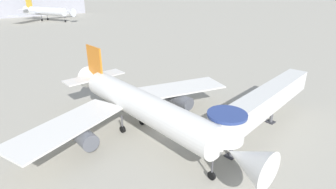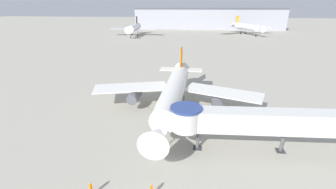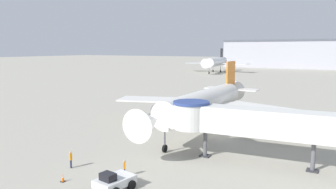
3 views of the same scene
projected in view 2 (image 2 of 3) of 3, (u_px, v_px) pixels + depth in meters
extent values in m
plane|color=#A8A393|center=(189.00, 117.00, 39.31)|extent=(800.00, 800.00, 0.00)
cylinder|color=white|center=(174.00, 92.00, 38.99)|extent=(3.60, 22.47, 3.56)
cone|color=white|center=(157.00, 137.00, 25.54)|extent=(3.57, 3.92, 3.56)
cone|color=white|center=(181.00, 72.00, 50.47)|extent=(3.57, 5.35, 3.56)
cube|color=white|center=(131.00, 87.00, 43.03)|extent=(14.64, 9.06, 0.22)
cube|color=white|center=(223.00, 92.00, 40.54)|extent=(14.64, 9.09, 0.22)
cube|color=orange|center=(181.00, 59.00, 49.06)|extent=(0.25, 4.12, 4.63)
cube|color=white|center=(181.00, 69.00, 50.49)|extent=(9.35, 2.90, 0.18)
cylinder|color=#565960|center=(135.00, 96.00, 42.12)|extent=(1.96, 4.13, 1.96)
cylinder|color=#565960|center=(217.00, 101.00, 39.95)|extent=(1.96, 4.13, 1.96)
cylinder|color=#4C4C51|center=(163.00, 140.00, 29.91)|extent=(0.18, 0.18, 2.05)
cylinder|color=black|center=(163.00, 147.00, 30.28)|extent=(0.26, 0.90, 0.90)
cylinder|color=#4C4C51|center=(167.00, 100.00, 42.82)|extent=(0.22, 0.22, 2.05)
cylinder|color=black|center=(167.00, 105.00, 43.19)|extent=(0.40, 0.90, 0.90)
cylinder|color=#4C4C51|center=(184.00, 101.00, 42.36)|extent=(0.22, 0.22, 2.05)
cylinder|color=black|center=(184.00, 106.00, 42.73)|extent=(0.40, 0.90, 0.90)
cube|color=silver|center=(269.00, 121.00, 28.57)|extent=(21.41, 4.51, 2.80)
cylinder|color=silver|center=(186.00, 119.00, 29.19)|extent=(3.90, 3.90, 2.80)
cylinder|color=navy|center=(186.00, 108.00, 28.62)|extent=(4.10, 4.10, 0.30)
cylinder|color=#56565B|center=(198.00, 139.00, 30.15)|extent=(0.44, 0.44, 3.05)
cube|color=#333338|center=(197.00, 148.00, 30.69)|extent=(1.10, 1.10, 0.12)
cylinder|color=#56565B|center=(282.00, 142.00, 29.51)|extent=(0.44, 0.44, 3.05)
cube|color=#333338|center=(280.00, 151.00, 30.04)|extent=(1.10, 1.10, 0.12)
cube|color=orange|center=(151.00, 188.00, 22.53)|extent=(0.32, 0.36, 0.62)
sphere|color=tan|center=(151.00, 185.00, 22.38)|extent=(0.21, 0.21, 0.21)
cube|color=orange|center=(90.00, 187.00, 22.57)|extent=(0.38, 0.32, 0.67)
sphere|color=tan|center=(90.00, 183.00, 22.41)|extent=(0.23, 0.23, 0.23)
cylinder|color=silver|center=(134.00, 28.00, 147.04)|extent=(6.84, 23.13, 4.34)
cone|color=silver|center=(129.00, 30.00, 132.61)|extent=(4.84, 5.22, 4.34)
cone|color=silver|center=(137.00, 26.00, 159.06)|extent=(5.03, 6.95, 4.34)
cube|color=silver|center=(121.00, 29.00, 150.36)|extent=(15.17, 10.82, 0.22)
cube|color=silver|center=(148.00, 29.00, 149.63)|extent=(14.99, 8.20, 0.22)
cube|color=black|center=(137.00, 21.00, 157.33)|extent=(0.73, 4.43, 5.64)
cube|color=silver|center=(137.00, 25.00, 159.08)|extent=(9.93, 4.15, 0.18)
cylinder|color=#4C4C51|center=(131.00, 35.00, 137.66)|extent=(0.18, 0.18, 2.49)
cylinder|color=black|center=(131.00, 37.00, 138.11)|extent=(0.38, 1.12, 1.10)
cylinder|color=#4C4C51|center=(132.00, 33.00, 151.01)|extent=(0.22, 0.22, 2.49)
cylinder|color=black|center=(132.00, 35.00, 151.47)|extent=(0.52, 1.14, 1.10)
cylinder|color=#4C4C51|center=(138.00, 33.00, 150.86)|extent=(0.22, 0.22, 2.49)
cylinder|color=black|center=(138.00, 35.00, 151.32)|extent=(0.52, 1.14, 1.10)
cylinder|color=silver|center=(246.00, 27.00, 155.07)|extent=(13.36, 24.91, 4.33)
cone|color=silver|center=(261.00, 29.00, 139.95)|extent=(5.79, 6.03, 4.33)
cone|color=silver|center=(236.00, 25.00, 167.83)|extent=(6.43, 7.64, 4.33)
cube|color=silver|center=(229.00, 28.00, 156.22)|extent=(17.56, 16.01, 0.22)
cube|color=silver|center=(258.00, 27.00, 160.92)|extent=(18.36, 7.01, 0.22)
cube|color=gold|center=(237.00, 20.00, 166.11)|extent=(1.98, 4.48, 5.63)
cube|color=silver|center=(236.00, 24.00, 167.85)|extent=(12.60, 7.63, 0.18)
cylinder|color=#4C4C51|center=(256.00, 34.00, 145.06)|extent=(0.18, 0.18, 2.49)
cylinder|color=black|center=(256.00, 36.00, 145.52)|extent=(0.65, 1.12, 1.10)
cylinder|color=#4C4C51|center=(241.00, 31.00, 158.75)|extent=(0.22, 0.22, 2.49)
cylinder|color=black|center=(241.00, 33.00, 159.20)|extent=(0.78, 1.17, 1.10)
cylinder|color=#4C4C51|center=(246.00, 31.00, 159.57)|extent=(0.22, 0.22, 2.49)
cylinder|color=black|center=(246.00, 33.00, 160.02)|extent=(0.78, 1.17, 1.10)
cube|color=#A8A8B2|center=(208.00, 19.00, 196.79)|extent=(124.50, 24.56, 16.10)
cube|color=#4C515B|center=(208.00, 9.00, 193.64)|extent=(124.50, 25.06, 1.20)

